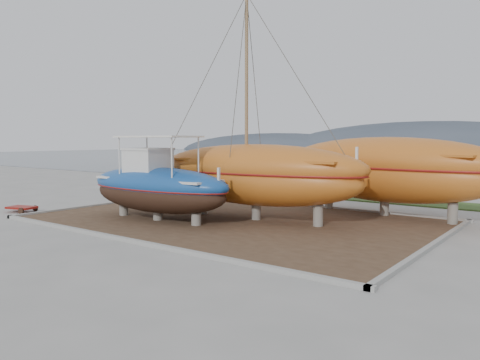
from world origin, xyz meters
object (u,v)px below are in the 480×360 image
Objects in this scene: orange_bare_hull at (385,177)px; red_trailer at (22,209)px; white_dinghy at (169,194)px; blue_caique at (157,178)px; orange_sailboat at (257,108)px.

orange_bare_hull is 18.99m from red_trailer.
red_trailer is at bearing -133.58° from white_dinghy.
blue_caique is 4.98m from white_dinghy.
blue_caique is at bearing -56.55° from white_dinghy.
orange_sailboat is at bearing 8.39° from red_trailer.
red_trailer is (-4.77, -6.17, -0.59)m from white_dinghy.
blue_caique is at bearing -146.41° from orange_sailboat.
orange_sailboat is 7.40m from orange_bare_hull.
white_dinghy is (-3.05, 3.72, -1.30)m from blue_caique.
white_dinghy is 7.82m from red_trailer.
red_trailer is (-11.48, -5.34, -5.15)m from orange_sailboat.
blue_caique is 0.76× the size of orange_sailboat.
red_trailer is at bearing -164.59° from blue_caique.
white_dinghy is at bearing -150.87° from orange_bare_hull.
orange_bare_hull is 5.42× the size of red_trailer.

